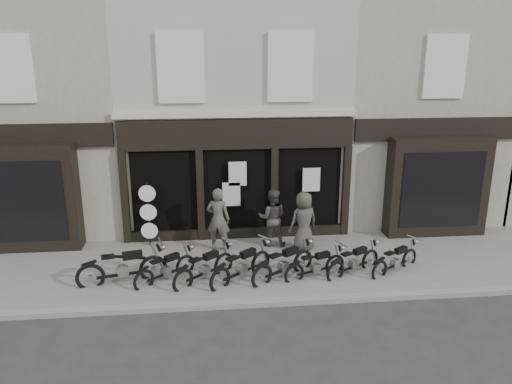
{
  "coord_description": "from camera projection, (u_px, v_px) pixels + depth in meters",
  "views": [
    {
      "loc": [
        -0.91,
        -11.95,
        6.06
      ],
      "look_at": [
        0.45,
        1.6,
        2.01
      ],
      "focal_mm": 35.0,
      "sensor_mm": 36.0,
      "label": 1
    }
  ],
  "objects": [
    {
      "name": "pavement",
      "position": [
        243.0,
        266.0,
        14.05
      ],
      "size": [
        30.0,
        4.2,
        0.12
      ],
      "primitive_type": "cube",
      "color": "slate",
      "rests_on": "ground_plane"
    },
    {
      "name": "motorcycle_6",
      "position": [
        354.0,
        264.0,
        13.46
      ],
      "size": [
        1.76,
        1.19,
        0.93
      ],
      "rotation": [
        0.0,
        0.0,
        0.52
      ],
      "color": "black",
      "rests_on": "ground"
    },
    {
      "name": "motorcycle_4",
      "position": [
        284.0,
        266.0,
        13.21
      ],
      "size": [
        1.89,
        1.42,
        1.03
      ],
      "rotation": [
        0.0,
        0.0,
        0.59
      ],
      "color": "black",
      "rests_on": "ground"
    },
    {
      "name": "man_centre",
      "position": [
        272.0,
        218.0,
        15.13
      ],
      "size": [
        0.95,
        0.8,
        1.77
      ],
      "primitive_type": "imported",
      "rotation": [
        0.0,
        0.0,
        2.98
      ],
      "color": "#423B35",
      "rests_on": "pavement"
    },
    {
      "name": "motorcycle_2",
      "position": [
        205.0,
        270.0,
        13.05
      ],
      "size": [
        1.69,
        1.52,
        0.98
      ],
      "rotation": [
        0.0,
        0.0,
        0.71
      ],
      "color": "black",
      "rests_on": "ground"
    },
    {
      "name": "man_left",
      "position": [
        218.0,
        219.0,
        14.76
      ],
      "size": [
        0.8,
        0.63,
        1.92
      ],
      "primitive_type": "imported",
      "rotation": [
        0.0,
        0.0,
        2.87
      ],
      "color": "#4C473F",
      "rests_on": "pavement"
    },
    {
      "name": "motorcycle_5",
      "position": [
        316.0,
        267.0,
        13.26
      ],
      "size": [
        1.78,
        0.93,
        0.9
      ],
      "rotation": [
        0.0,
        0.0,
        0.37
      ],
      "color": "black",
      "rests_on": "ground"
    },
    {
      "name": "motorcycle_1",
      "position": [
        166.0,
        270.0,
        13.07
      ],
      "size": [
        1.6,
        1.37,
        0.91
      ],
      "rotation": [
        0.0,
        0.0,
        0.68
      ],
      "color": "black",
      "rests_on": "ground"
    },
    {
      "name": "advert_sign_post",
      "position": [
        149.0,
        217.0,
        15.1
      ],
      "size": [
        0.51,
        0.33,
        2.1
      ],
      "rotation": [
        0.0,
        0.0,
        -0.05
      ],
      "color": "black",
      "rests_on": "ground"
    },
    {
      "name": "motorcycle_7",
      "position": [
        395.0,
        262.0,
        13.56
      ],
      "size": [
        1.68,
        1.19,
        0.9
      ],
      "rotation": [
        0.0,
        0.0,
        0.55
      ],
      "color": "black",
      "rests_on": "ground"
    },
    {
      "name": "motorcycle_3",
      "position": [
        242.0,
        268.0,
        13.08
      ],
      "size": [
        1.8,
        1.58,
        1.03
      ],
      "rotation": [
        0.0,
        0.0,
        0.69
      ],
      "color": "black",
      "rests_on": "ground"
    },
    {
      "name": "man_right",
      "position": [
        304.0,
        221.0,
        14.77
      ],
      "size": [
        1.01,
        0.81,
        1.79
      ],
      "primitive_type": "imported",
      "rotation": [
        0.0,
        0.0,
        3.46
      ],
      "color": "#423D37",
      "rests_on": "pavement"
    },
    {
      "name": "motorcycle_0",
      "position": [
        123.0,
        270.0,
        12.91
      ],
      "size": [
        2.28,
        0.87,
        1.11
      ],
      "rotation": [
        0.0,
        0.0,
        0.24
      ],
      "color": "black",
      "rests_on": "ground"
    },
    {
      "name": "neighbour_left",
      "position": [
        46.0,
        105.0,
        17.07
      ],
      "size": [
        5.6,
        6.73,
        8.34
      ],
      "color": "#9F9986",
      "rests_on": "ground"
    },
    {
      "name": "central_building",
      "position": [
        231.0,
        102.0,
        17.72
      ],
      "size": [
        7.3,
        6.22,
        8.34
      ],
      "color": "#B6AE9C",
      "rests_on": "ground"
    },
    {
      "name": "ground_plane",
      "position": [
        245.0,
        282.0,
        13.21
      ],
      "size": [
        90.0,
        90.0,
        0.0
      ],
      "primitive_type": "plane",
      "color": "#2D2B28",
      "rests_on": "ground"
    },
    {
      "name": "neighbour_right",
      "position": [
        404.0,
        101.0,
        18.29
      ],
      "size": [
        5.6,
        6.73,
        8.34
      ],
      "color": "#9F9986",
      "rests_on": "ground"
    },
    {
      "name": "kerb",
      "position": [
        249.0,
        303.0,
        12.0
      ],
      "size": [
        30.0,
        0.25,
        0.13
      ],
      "primitive_type": "cube",
      "color": "gray",
      "rests_on": "ground_plane"
    }
  ]
}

